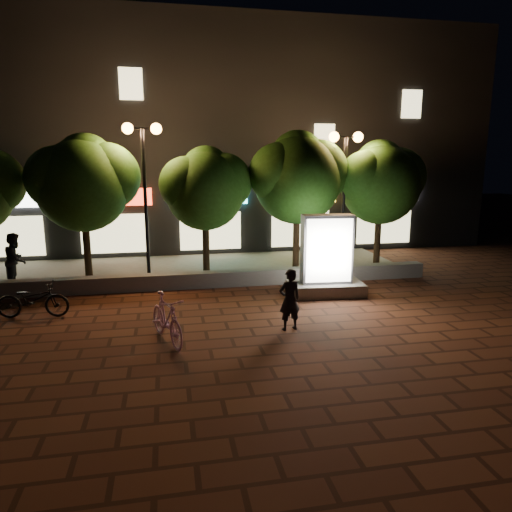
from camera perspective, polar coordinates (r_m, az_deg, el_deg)
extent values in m
plane|color=#502919|center=(11.45, -6.24, -9.20)|extent=(80.00, 80.00, 0.00)
cube|color=slate|center=(15.18, -7.55, -2.96)|extent=(16.00, 0.45, 0.50)
cube|color=slate|center=(17.65, -8.04, -1.58)|extent=(16.00, 5.00, 0.08)
cube|color=black|center=(23.69, -9.28, 13.85)|extent=(28.00, 8.00, 10.00)
cube|color=white|center=(20.61, -28.60, 6.23)|extent=(3.20, 0.12, 0.70)
cube|color=beige|center=(20.77, -28.19, 2.12)|extent=(2.60, 0.10, 1.60)
cube|color=red|center=(19.78, -17.42, 6.94)|extent=(3.20, 0.12, 0.70)
cube|color=beige|center=(19.95, -17.16, 2.65)|extent=(2.60, 0.10, 1.60)
cube|color=#38CACD|center=(19.74, -5.72, 7.41)|extent=(3.20, 0.12, 0.70)
cube|color=beige|center=(19.91, -5.64, 3.11)|extent=(2.60, 0.10, 1.60)
cube|color=yellow|center=(20.50, 5.57, 7.58)|extent=(3.20, 0.12, 0.70)
cube|color=beige|center=(20.67, 5.49, 3.43)|extent=(2.60, 0.10, 1.60)
cube|color=beige|center=(21.98, 15.71, 7.48)|extent=(3.20, 0.12, 0.70)
cube|color=beige|center=(22.13, 15.50, 3.60)|extent=(2.60, 0.10, 1.60)
cube|color=beige|center=(19.85, -15.20, 19.84)|extent=(0.90, 0.10, 1.20)
cube|color=beige|center=(20.78, 8.44, 14.19)|extent=(0.90, 0.10, 1.20)
cube|color=beige|center=(22.52, 18.67, 17.35)|extent=(0.90, 0.10, 1.20)
cylinder|color=#2F2012|center=(16.53, -20.16, 1.18)|extent=(0.24, 0.24, 2.34)
sphere|color=#245619|center=(16.31, -20.65, 8.08)|extent=(3.00, 3.00, 3.00)
sphere|color=#245619|center=(16.39, -18.00, 9.33)|extent=(2.25, 2.25, 2.25)
sphere|color=#245619|center=(16.27, -23.17, 8.77)|extent=(2.10, 2.10, 2.10)
sphere|color=#245619|center=(16.61, -20.30, 10.76)|extent=(1.95, 1.95, 1.95)
cylinder|color=#2F2012|center=(16.38, -6.20, 1.50)|extent=(0.24, 0.24, 2.21)
sphere|color=#245619|center=(16.15, -6.35, 7.96)|extent=(2.70, 2.70, 2.70)
sphere|color=#245619|center=(16.40, -4.05, 9.11)|extent=(2.03, 2.03, 2.02)
sphere|color=#245619|center=(15.95, -8.52, 8.75)|extent=(1.89, 1.89, 1.89)
sphere|color=#245619|center=(16.48, -6.15, 10.39)|extent=(1.76, 1.76, 1.76)
cylinder|color=#2F2012|center=(16.95, 4.98, 2.26)|extent=(0.24, 0.24, 2.43)
sphere|color=#245619|center=(16.73, 5.11, 9.26)|extent=(3.10, 3.10, 3.10)
sphere|color=#245619|center=(17.14, 7.47, 10.27)|extent=(2.33, 2.33, 2.33)
sphere|color=#245619|center=(16.40, 2.90, 10.12)|extent=(2.17, 2.17, 2.17)
sphere|color=#245619|center=(17.08, 5.16, 11.91)|extent=(2.01, 2.02, 2.02)
cylinder|color=#2F2012|center=(18.09, 14.78, 2.30)|extent=(0.24, 0.24, 2.29)
sphere|color=#245619|center=(17.89, 15.11, 8.46)|extent=(2.90, 2.90, 2.90)
sphere|color=#245619|center=(18.38, 16.95, 9.37)|extent=(2.18, 2.17, 2.17)
sphere|color=#245619|center=(17.47, 13.42, 9.29)|extent=(2.03, 2.03, 2.03)
sphere|color=#245619|center=(18.23, 15.03, 10.80)|extent=(1.89, 1.88, 1.88)
cylinder|color=black|center=(15.95, -13.47, 6.04)|extent=(0.12, 0.12, 5.00)
cylinder|color=black|center=(15.91, -13.91, 15.03)|extent=(0.90, 0.08, 0.08)
sphere|color=orange|center=(15.93, -15.58, 14.94)|extent=(0.36, 0.36, 0.36)
sphere|color=orange|center=(15.90, -12.23, 15.11)|extent=(0.36, 0.36, 0.36)
cylinder|color=black|center=(17.15, 10.74, 6.21)|extent=(0.12, 0.12, 4.80)
cylinder|color=black|center=(17.09, 11.06, 14.24)|extent=(0.90, 0.08, 0.08)
sphere|color=orange|center=(16.93, 9.60, 14.31)|extent=(0.36, 0.36, 0.36)
sphere|color=orange|center=(17.27, 12.49, 14.15)|extent=(0.36, 0.36, 0.36)
cube|color=slate|center=(14.45, 8.57, -3.99)|extent=(2.37, 1.30, 0.38)
cube|color=#4C4C51|center=(14.17, 8.72, 0.85)|extent=(1.56, 0.63, 2.10)
cube|color=white|center=(13.90, 9.03, 0.64)|extent=(1.39, 0.14, 1.91)
cube|color=white|center=(14.43, 8.43, 1.06)|extent=(1.39, 0.14, 1.91)
imported|color=#E096C2|center=(10.73, -10.98, -7.61)|extent=(1.13, 1.94, 1.13)
imported|color=black|center=(11.26, 4.17, -5.40)|extent=(0.62, 0.47, 1.53)
imported|color=black|center=(13.53, -25.85, -4.87)|extent=(1.89, 0.81, 0.97)
imported|color=black|center=(16.63, -27.55, -0.42)|extent=(0.67, 0.86, 1.75)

